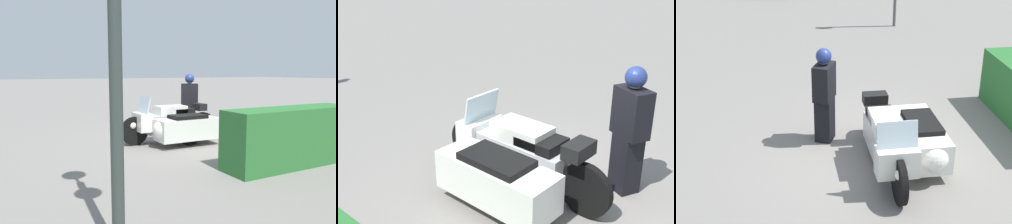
# 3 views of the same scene
# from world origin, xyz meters

# --- Properties ---
(ground_plane) EXTENTS (160.00, 160.00, 0.00)m
(ground_plane) POSITION_xyz_m (0.00, 0.00, 0.00)
(ground_plane) COLOR slate
(police_motorcycle) EXTENTS (2.66, 1.25, 1.17)m
(police_motorcycle) POSITION_xyz_m (0.58, 0.22, 0.48)
(police_motorcycle) COLOR black
(police_motorcycle) RESTS_ON ground
(officer_rider) EXTENTS (0.54, 0.45, 1.70)m
(officer_rider) POSITION_xyz_m (-0.54, -0.94, 0.90)
(officer_rider) COLOR black
(officer_rider) RESTS_ON ground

